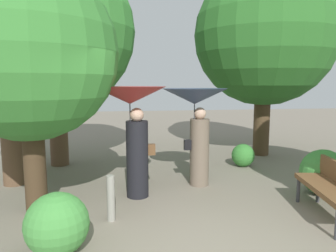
# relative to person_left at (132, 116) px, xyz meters

# --- Properties ---
(person_left) EXTENTS (1.27, 1.27, 1.99)m
(person_left) POSITION_rel_person_left_xyz_m (0.00, 0.00, 0.00)
(person_left) COLOR black
(person_left) RESTS_ON ground
(person_right) EXTENTS (1.27, 1.27, 1.94)m
(person_right) POSITION_rel_person_left_xyz_m (1.27, 0.48, -0.01)
(person_right) COLOR #6B5B4C
(person_right) RESTS_ON ground
(park_bench) EXTENTS (0.75, 1.56, 0.83)m
(park_bench) POSITION_rel_person_left_xyz_m (2.94, -1.41, -0.97)
(park_bench) COLOR #38383D
(park_bench) RESTS_ON ground
(tree_near_left) EXTENTS (3.87, 3.87, 5.74)m
(tree_near_left) POSITION_rel_person_left_xyz_m (-1.73, 2.57, 2.11)
(tree_near_left) COLOR brown
(tree_near_left) RESTS_ON ground
(tree_near_right) EXTENTS (3.89, 3.89, 5.82)m
(tree_near_right) POSITION_rel_person_left_xyz_m (3.79, 2.89, 2.17)
(tree_near_right) COLOR #4C3823
(tree_near_right) RESTS_ON ground
(tree_mid_left) EXTENTS (2.70, 2.70, 4.26)m
(tree_mid_left) POSITION_rel_person_left_xyz_m (-1.56, -0.44, 1.25)
(tree_mid_left) COLOR #42301E
(tree_mid_left) RESTS_ON ground
(bush_path_left) EXTENTS (0.84, 0.84, 0.84)m
(bush_path_left) POSITION_rel_person_left_xyz_m (3.46, -0.43, -1.06)
(bush_path_left) COLOR #428C3D
(bush_path_left) RESTS_ON ground
(bush_path_right) EXTENTS (0.56, 0.56, 0.56)m
(bush_path_right) POSITION_rel_person_left_xyz_m (2.78, 1.70, -1.20)
(bush_path_right) COLOR #387F33
(bush_path_right) RESTS_ON ground
(bush_behind_bench) EXTENTS (0.76, 0.76, 0.76)m
(bush_behind_bench) POSITION_rel_person_left_xyz_m (-0.99, -1.84, -1.10)
(bush_behind_bench) COLOR #428C3D
(bush_behind_bench) RESTS_ON ground
(path_marker_post) EXTENTS (0.12, 0.12, 0.69)m
(path_marker_post) POSITION_rel_person_left_xyz_m (-0.38, -0.97, -1.13)
(path_marker_post) COLOR gray
(path_marker_post) RESTS_ON ground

